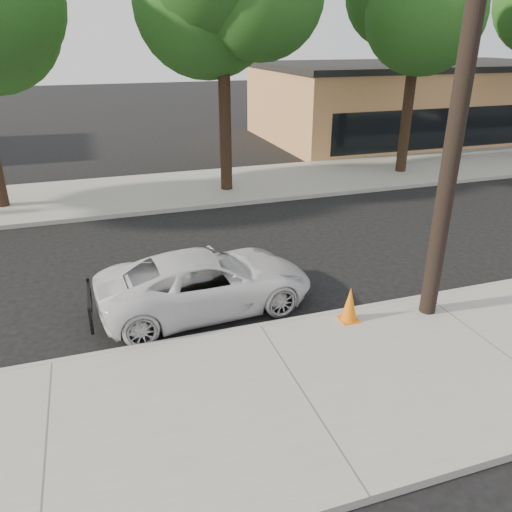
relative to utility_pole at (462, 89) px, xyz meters
The scene contains 9 objects.
ground 6.51m from the utility_pole, 143.13° to the left, with size 120.00×120.00×0.00m, color black.
near_sidewalk 6.07m from the utility_pole, 156.04° to the right, with size 90.00×4.40×0.15m, color gray.
far_sidewalk 12.64m from the utility_pole, 107.82° to the left, with size 90.00×5.00×0.15m, color gray.
curb_near 5.89m from the utility_pole, behind, with size 90.00×0.12×0.16m, color #9E9B93.
building_main 22.60m from the utility_pole, 56.45° to the left, with size 18.00×10.00×4.00m, color #B4814B.
utility_pole is the anchor object (origin of this frame).
tree_d 12.64m from the utility_pole, 58.24° to the left, with size 4.50×4.35×8.75m.
police_cruiser 6.27m from the utility_pole, 156.75° to the left, with size 2.16×4.69×1.30m, color silver.
traffic_cone 4.55m from the utility_pole, behind, with size 0.40×0.40×0.75m.
Camera 1 is at (-2.84, -10.41, 5.56)m, focal length 35.00 mm.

